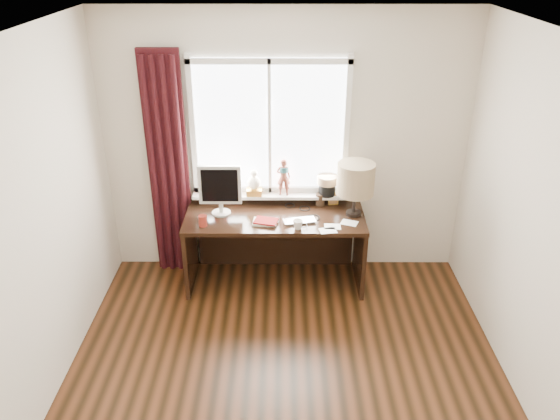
{
  "coord_description": "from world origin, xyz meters",
  "views": [
    {
      "loc": [
        -0.03,
        -2.96,
        3.12
      ],
      "look_at": [
        -0.05,
        1.25,
        1.0
      ],
      "focal_mm": 35.0,
      "sensor_mm": 36.0,
      "label": 1
    }
  ],
  "objects_px": {
    "mug": "(298,224)",
    "table_lamp": "(356,179)",
    "laptop": "(300,221)",
    "red_cup": "(203,221)",
    "desk": "(275,233)",
    "monitor": "(220,187)"
  },
  "relations": [
    {
      "from": "monitor",
      "to": "table_lamp",
      "type": "bearing_deg",
      "value": -0.77
    },
    {
      "from": "mug",
      "to": "table_lamp",
      "type": "height_order",
      "value": "table_lamp"
    },
    {
      "from": "mug",
      "to": "table_lamp",
      "type": "bearing_deg",
      "value": 27.84
    },
    {
      "from": "laptop",
      "to": "desk",
      "type": "distance_m",
      "value": 0.41
    },
    {
      "from": "monitor",
      "to": "laptop",
      "type": "bearing_deg",
      "value": -13.05
    },
    {
      "from": "desk",
      "to": "table_lamp",
      "type": "height_order",
      "value": "table_lamp"
    },
    {
      "from": "laptop",
      "to": "table_lamp",
      "type": "bearing_deg",
      "value": 5.16
    },
    {
      "from": "red_cup",
      "to": "desk",
      "type": "relative_size",
      "value": 0.06
    },
    {
      "from": "laptop",
      "to": "desk",
      "type": "relative_size",
      "value": 0.18
    },
    {
      "from": "mug",
      "to": "table_lamp",
      "type": "xyz_separation_m",
      "value": [
        0.54,
        0.28,
        0.32
      ]
    },
    {
      "from": "desk",
      "to": "table_lamp",
      "type": "distance_m",
      "value": 0.96
    },
    {
      "from": "desk",
      "to": "table_lamp",
      "type": "bearing_deg",
      "value": -5.57
    },
    {
      "from": "mug",
      "to": "desk",
      "type": "bearing_deg",
      "value": 120.7
    },
    {
      "from": "laptop",
      "to": "red_cup",
      "type": "xyz_separation_m",
      "value": [
        -0.89,
        -0.07,
        0.04
      ]
    },
    {
      "from": "desk",
      "to": "table_lamp",
      "type": "relative_size",
      "value": 3.27
    },
    {
      "from": "monitor",
      "to": "red_cup",
      "type": "bearing_deg",
      "value": -119.96
    },
    {
      "from": "desk",
      "to": "monitor",
      "type": "relative_size",
      "value": 3.47
    },
    {
      "from": "laptop",
      "to": "table_lamp",
      "type": "xyz_separation_m",
      "value": [
        0.51,
        0.16,
        0.35
      ]
    },
    {
      "from": "monitor",
      "to": "table_lamp",
      "type": "relative_size",
      "value": 0.94
    },
    {
      "from": "laptop",
      "to": "table_lamp",
      "type": "distance_m",
      "value": 0.64
    },
    {
      "from": "mug",
      "to": "desk",
      "type": "relative_size",
      "value": 0.05
    },
    {
      "from": "laptop",
      "to": "table_lamp",
      "type": "height_order",
      "value": "table_lamp"
    }
  ]
}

